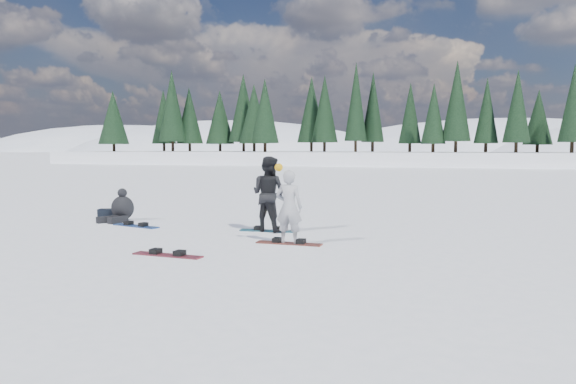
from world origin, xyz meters
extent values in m
plane|color=white|center=(0.00, 0.00, 0.00)|extent=(420.00, 420.00, 0.00)
cube|color=white|center=(0.00, 55.00, -1.00)|extent=(90.00, 14.00, 5.00)
ellipsoid|color=white|center=(-70.00, 170.00, -13.61)|extent=(143.00, 110.00, 49.50)
ellipsoid|color=white|center=(20.00, 200.00, -14.63)|extent=(182.00, 140.00, 53.20)
ellipsoid|color=white|center=(-140.00, 210.00, -14.30)|extent=(169.00, 130.00, 52.00)
cone|color=black|center=(-38.00, 55.00, 5.25)|extent=(3.20, 3.20, 7.50)
cone|color=black|center=(-34.96, 55.00, 5.25)|extent=(3.20, 3.20, 7.50)
cone|color=black|center=(-31.92, 55.00, 5.25)|extent=(3.20, 3.20, 7.50)
cone|color=black|center=(-28.88, 55.00, 5.25)|extent=(3.20, 3.20, 7.50)
cone|color=black|center=(-25.84, 55.00, 5.25)|extent=(3.20, 3.20, 7.50)
cone|color=black|center=(-22.80, 55.00, 5.25)|extent=(3.20, 3.20, 7.50)
cone|color=black|center=(-19.76, 55.00, 5.25)|extent=(3.20, 3.20, 7.50)
cone|color=black|center=(-16.72, 55.00, 5.25)|extent=(3.20, 3.20, 7.50)
cone|color=black|center=(-13.68, 55.00, 5.25)|extent=(3.20, 3.20, 7.50)
cone|color=black|center=(-10.64, 55.00, 5.25)|extent=(3.20, 3.20, 7.50)
cone|color=black|center=(-7.60, 55.00, 5.25)|extent=(3.20, 3.20, 7.50)
cone|color=black|center=(-4.56, 55.00, 5.25)|extent=(3.20, 3.20, 7.50)
cone|color=black|center=(-1.52, 55.00, 5.25)|extent=(3.20, 3.20, 7.50)
cone|color=black|center=(1.52, 55.00, 5.25)|extent=(3.20, 3.20, 7.50)
cone|color=black|center=(4.56, 55.00, 5.25)|extent=(3.20, 3.20, 7.50)
cone|color=black|center=(7.60, 55.00, 5.25)|extent=(3.20, 3.20, 7.50)
cone|color=black|center=(10.64, 55.00, 5.25)|extent=(3.20, 3.20, 7.50)
cone|color=black|center=(13.68, 55.00, 5.25)|extent=(3.20, 3.20, 7.50)
cone|color=black|center=(16.72, 55.00, 5.25)|extent=(3.20, 3.20, 7.50)
imported|color=#ABABB0|center=(0.78, -0.05, 0.83)|extent=(0.61, 0.41, 1.67)
sphere|color=#E09C0B|center=(0.58, -0.17, 1.72)|extent=(0.18, 0.18, 0.18)
imported|color=black|center=(-0.25, 1.62, 0.97)|extent=(1.10, 0.95, 1.93)
ellipsoid|color=black|center=(-5.06, 2.41, 0.37)|extent=(0.85, 0.80, 0.72)
sphere|color=black|center=(-5.06, 2.41, 0.82)|extent=(0.27, 0.27, 0.27)
cube|color=black|center=(-4.89, 1.90, 0.09)|extent=(0.33, 0.65, 0.18)
cube|color=black|center=(-5.23, 1.90, 0.09)|extent=(0.48, 0.63, 0.18)
cube|color=black|center=(-5.76, 2.61, 0.15)|extent=(0.51, 0.40, 0.30)
cube|color=maroon|center=(0.78, -0.05, 0.01)|extent=(1.51, 0.32, 0.03)
cube|color=#16627A|center=(-0.25, 1.62, 0.01)|extent=(1.51, 0.38, 0.03)
cube|color=maroon|center=(-1.17, -2.04, 0.01)|extent=(1.52, 0.41, 0.03)
cube|color=navy|center=(-4.00, 1.41, 0.01)|extent=(1.52, 0.66, 0.03)
camera|label=1|loc=(4.28, -11.98, 2.19)|focal=35.00mm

